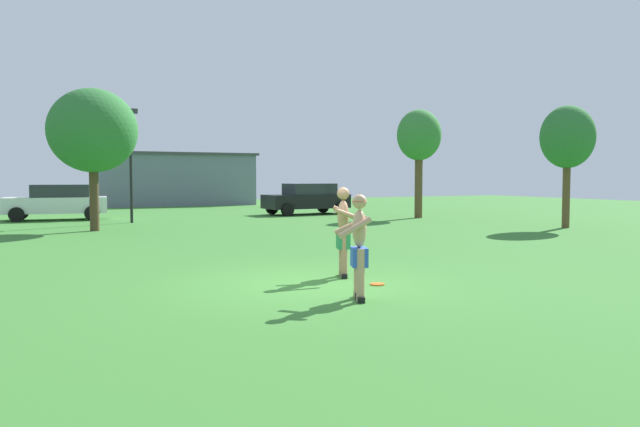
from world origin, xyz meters
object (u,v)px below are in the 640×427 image
(player_with_cap, at_px, (359,242))
(player_in_green, at_px, (344,229))
(frisbee, at_px, (377,284))
(tree_left_field, at_px, (419,137))
(lamp_post, at_px, (131,151))
(car_white_mid_lot, at_px, (57,201))
(tree_right_field, at_px, (567,138))
(car_black_near_post, at_px, (307,198))
(tree_behind_players, at_px, (93,131))

(player_with_cap, bearing_deg, player_in_green, 67.51)
(frisbee, height_order, tree_left_field, tree_left_field)
(lamp_post, bearing_deg, car_white_mid_lot, 129.25)
(frisbee, xyz_separation_m, tree_right_field, (12.96, 7.53, 3.37))
(frisbee, bearing_deg, car_white_mid_lot, 100.84)
(tree_left_field, bearing_deg, player_with_cap, -127.95)
(tree_left_field, relative_size, tree_right_field, 1.10)
(car_black_near_post, xyz_separation_m, car_white_mid_lot, (-11.76, 1.21, 0.00))
(player_with_cap, height_order, tree_behind_players, tree_behind_players)
(car_black_near_post, height_order, tree_behind_players, tree_behind_players)
(frisbee, bearing_deg, player_with_cap, -133.33)
(player_in_green, xyz_separation_m, lamp_post, (-1.19, 16.39, 2.07))
(frisbee, xyz_separation_m, car_black_near_post, (7.79, 19.51, 0.81))
(car_white_mid_lot, xyz_separation_m, lamp_post, (2.67, -3.27, 2.17))
(player_in_green, distance_m, tree_left_field, 18.03)
(tree_behind_players, bearing_deg, tree_left_field, 2.78)
(frisbee, bearing_deg, car_black_near_post, 68.23)
(player_with_cap, distance_m, car_black_near_post, 22.34)
(car_white_mid_lot, bearing_deg, car_black_near_post, -5.89)
(tree_left_field, bearing_deg, car_black_near_post, 126.31)
(car_white_mid_lot, bearing_deg, tree_left_field, -21.45)
(car_white_mid_lot, bearing_deg, frisbee, -79.16)
(player_in_green, bearing_deg, player_with_cap, -112.49)
(tree_left_field, bearing_deg, tree_behind_players, -177.22)
(player_in_green, xyz_separation_m, car_white_mid_lot, (-3.86, 19.65, -0.10))
(player_in_green, relative_size, car_black_near_post, 0.40)
(car_white_mid_lot, xyz_separation_m, tree_left_field, (15.28, -6.00, 2.96))
(tree_behind_players, bearing_deg, player_with_cap, -81.74)
(frisbee, distance_m, car_black_near_post, 21.02)
(lamp_post, bearing_deg, player_with_cap, -89.02)
(player_with_cap, bearing_deg, frisbee, 46.67)
(player_with_cap, distance_m, tree_behind_players, 15.44)
(car_black_near_post, bearing_deg, car_white_mid_lot, 174.11)
(frisbee, xyz_separation_m, car_white_mid_lot, (-3.97, 20.72, 0.81))
(lamp_post, distance_m, tree_right_field, 17.38)
(player_in_green, bearing_deg, lamp_post, 94.15)
(car_white_mid_lot, xyz_separation_m, tree_right_field, (16.93, -13.20, 2.56))
(frisbee, height_order, tree_behind_players, tree_behind_players)
(tree_left_field, bearing_deg, car_white_mid_lot, 158.55)
(player_in_green, bearing_deg, tree_right_field, 26.29)
(tree_behind_players, bearing_deg, tree_right_field, -21.91)
(tree_left_field, height_order, tree_behind_players, tree_left_field)
(player_with_cap, xyz_separation_m, tree_left_field, (12.29, 15.76, 2.87))
(car_black_near_post, xyz_separation_m, tree_behind_players, (-10.96, -5.49, 2.72))
(frisbee, xyz_separation_m, lamp_post, (-1.30, 17.45, 2.98))
(car_black_near_post, relative_size, tree_right_field, 0.95)
(car_white_mid_lot, distance_m, tree_behind_players, 7.28)
(car_white_mid_lot, bearing_deg, tree_behind_players, -83.20)
(player_with_cap, distance_m, lamp_post, 18.61)
(player_with_cap, bearing_deg, tree_behind_players, 98.26)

